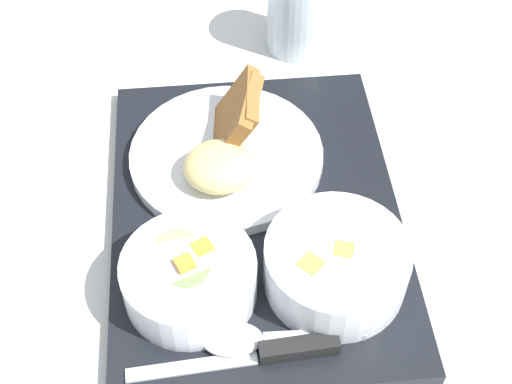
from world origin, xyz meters
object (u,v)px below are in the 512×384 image
Objects in this scene: bowl_soup at (336,263)px; knife at (277,352)px; bowl_salad at (189,276)px; plate_main at (226,151)px; spoon at (251,339)px; glass_water at (298,14)px.

bowl_soup reaches higher than knife.
plate_main is at bearing -23.55° from bowl_salad.
spoon is (0.02, 0.02, -0.00)m from knife.
spoon is 0.44m from glass_water.
glass_water reaches higher than knife.
bowl_salad is 0.17m from plate_main.
knife is 0.45m from glass_water.
spoon is (-0.06, -0.04, -0.02)m from bowl_salad.
plate_main is 0.22m from spoon.
knife is (-0.24, 0.00, -0.01)m from plate_main.
plate_main is 0.24m from glass_water.
bowl_salad is 1.13× the size of glass_water.
plate_main is 0.24m from knife.
glass_water reaches higher than spoon.
glass_water is at bearing -29.95° from bowl_salad.
bowl_soup is 0.37m from glass_water.
glass_water is (0.41, -0.16, 0.03)m from spoon.
bowl_salad is 0.60× the size of plate_main.
plate_main is (0.15, -0.07, -0.01)m from bowl_salad.
bowl_soup is at bearing -143.86° from spoon.
knife is 0.03m from spoon.
knife is at bearing 162.24° from glass_water.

